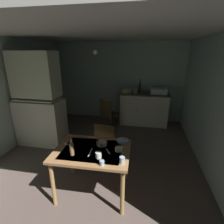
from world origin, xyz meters
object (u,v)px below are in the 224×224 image
at_px(chair_by_counter, 108,113).
at_px(mug_tall, 102,163).
at_px(mixing_bowl_counter, 126,91).
at_px(dining_table, 93,155).
at_px(hutch_cabinet, 39,103).
at_px(hand_pump, 140,87).
at_px(chair_far_side, 107,144).
at_px(serving_bowl_wide, 102,143).
at_px(sink_basin, 159,91).
at_px(glass_bottle, 72,149).

bearing_deg(chair_by_counter, mug_tall, -79.60).
height_order(mixing_bowl_counter, dining_table, mixing_bowl_counter).
distance_m(hutch_cabinet, chair_by_counter, 1.81).
bearing_deg(mixing_bowl_counter, mug_tall, -88.93).
bearing_deg(hand_pump, mug_tall, -95.46).
relative_size(chair_by_counter, mug_tall, 13.27).
bearing_deg(mixing_bowl_counter, hutch_cabinet, -138.47).
distance_m(hand_pump, chair_by_counter, 1.20).
height_order(dining_table, chair_far_side, chair_far_side).
height_order(hand_pump, chair_far_side, hand_pump).
height_order(hutch_cabinet, hand_pump, hutch_cabinet).
distance_m(dining_table, serving_bowl_wide, 0.22).
bearing_deg(serving_bowl_wide, mixing_bowl_counter, 88.74).
height_order(chair_far_side, chair_by_counter, chair_far_side).
bearing_deg(hutch_cabinet, chair_by_counter, 38.48).
bearing_deg(hand_pump, chair_far_side, -101.23).
relative_size(hutch_cabinet, chair_by_counter, 2.47).
relative_size(mixing_bowl_counter, chair_by_counter, 0.33).
distance_m(mixing_bowl_counter, mug_tall, 3.19).
distance_m(sink_basin, chair_far_side, 2.53).
relative_size(dining_table, mug_tall, 17.30).
relative_size(sink_basin, mixing_bowl_counter, 1.61).
distance_m(chair_far_side, serving_bowl_wide, 0.56).
distance_m(hutch_cabinet, sink_basin, 3.15).
relative_size(hand_pump, dining_table, 0.36).
height_order(hutch_cabinet, dining_table, hutch_cabinet).
bearing_deg(serving_bowl_wide, sink_basin, 70.61).
bearing_deg(glass_bottle, dining_table, 38.99).
relative_size(mixing_bowl_counter, chair_far_side, 0.30).
distance_m(dining_table, chair_far_side, 0.66).
distance_m(mug_tall, glass_bottle, 0.48).
bearing_deg(hand_pump, hutch_cabinet, -142.16).
bearing_deg(glass_bottle, chair_by_counter, 90.89).
bearing_deg(sink_basin, hand_pump, 175.18).
relative_size(dining_table, serving_bowl_wide, 6.96).
relative_size(chair_by_counter, glass_bottle, 3.44).
height_order(dining_table, glass_bottle, glass_bottle).
bearing_deg(sink_basin, hutch_cabinet, -148.81).
relative_size(serving_bowl_wide, mug_tall, 2.49).
bearing_deg(serving_bowl_wide, chair_by_counter, 99.61).
xyz_separation_m(chair_far_side, serving_bowl_wide, (0.03, -0.49, 0.29)).
height_order(hutch_cabinet, chair_far_side, hutch_cabinet).
relative_size(sink_basin, hand_pump, 1.13).
height_order(sink_basin, serving_bowl_wide, sink_basin).
height_order(hutch_cabinet, chair_by_counter, hutch_cabinet).
height_order(sink_basin, glass_bottle, sink_basin).
bearing_deg(hutch_cabinet, hand_pump, 37.84).
bearing_deg(dining_table, mug_tall, -55.60).
distance_m(sink_basin, dining_table, 3.11).
bearing_deg(serving_bowl_wide, hutch_cabinet, 147.04).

